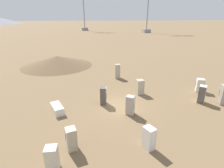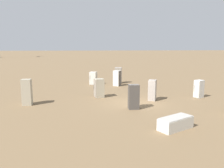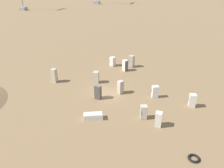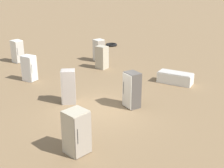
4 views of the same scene
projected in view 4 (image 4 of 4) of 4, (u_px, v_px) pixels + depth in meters
The scene contains 10 objects.
ground_plane at pixel (102, 110), 14.44m from camera, with size 1000.00×1000.00×0.00m, color brown.
discarded_fridge_0 at pixel (29, 68), 18.08m from camera, with size 0.76×0.88×1.50m.
discarded_fridge_3 at pixel (175, 78), 17.79m from camera, with size 1.37×2.10×0.64m.
discarded_fridge_4 at pixel (68, 87), 14.96m from camera, with size 0.88×0.86×1.67m.
discarded_fridge_5 at pixel (102, 57), 20.38m from camera, with size 0.73×0.77×1.50m.
discarded_fridge_6 at pixel (17, 51), 21.76m from camera, with size 0.69×0.78×1.55m.
discarded_fridge_7 at pixel (132, 90), 14.50m from camera, with size 0.71×0.81×1.70m.
discarded_fridge_10 at pixel (77, 132), 10.82m from camera, with size 0.79×0.80×1.60m.
discarded_fridge_11 at pixel (99, 50), 22.04m from camera, with size 0.69×0.71×1.55m.
scrap_tire at pixel (111, 45), 26.76m from camera, with size 0.97×0.97×0.19m.
Camera 4 is at (8.52, 10.04, 6.08)m, focal length 50.00 mm.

